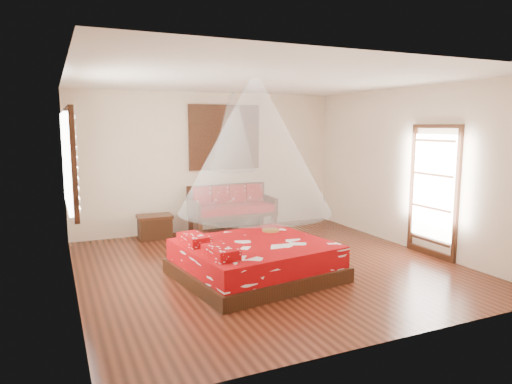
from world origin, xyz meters
The scene contains 10 objects.
room centered at (0.00, 0.00, 1.40)m, with size 5.54×5.54×2.84m.
bed centered at (-0.41, -0.40, 0.25)m, with size 2.31×2.14×0.64m.
daybed centered at (0.33, 2.38, 0.52)m, with size 1.69×0.75×0.94m.
storage_chest centered at (-1.21, 2.45, 0.23)m, with size 0.66×0.50×0.45m.
shutter_panel centered at (0.33, 2.72, 1.90)m, with size 1.52×0.06×1.32m.
window_left centered at (-2.71, 0.20, 1.70)m, with size 0.10×1.74×1.34m.
glazed_door centered at (2.72, -0.60, 1.07)m, with size 0.08×1.02×2.16m.
wine_tray centered at (0.12, 0.14, 0.56)m, with size 0.27×0.27×0.22m.
mosquito_net_main centered at (-0.39, -0.40, 1.85)m, with size 2.13×2.13×1.80m, color white.
mosquito_net_daybed centered at (0.33, 2.25, 2.00)m, with size 0.88×0.88×1.50m, color white.
Camera 1 is at (-2.95, -6.12, 2.14)m, focal length 32.00 mm.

